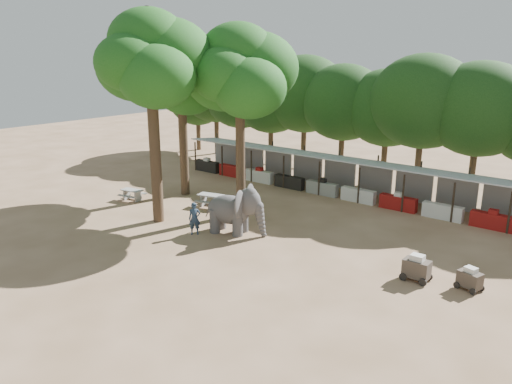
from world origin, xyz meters
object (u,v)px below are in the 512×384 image
Objects in this scene: elephant at (236,210)px; cart_front at (417,268)px; yard_tree_center at (151,61)px; picnic_table_far at (211,199)px; picnic_table_near at (132,193)px; yard_tree_back at (240,72)px; yard_tree_left at (181,75)px; cart_back at (470,279)px; handler at (195,219)px.

elephant reaches higher than cart_front.
yard_tree_center reaches higher than picnic_table_far.
picnic_table_near is 1.38× the size of cart_front.
yard_tree_left is at bearing 170.54° from yard_tree_back.
yard_tree_left reaches higher than picnic_table_near.
yard_tree_back is at bearing -8.45° from picnic_table_far.
cart_back is (2.09, 0.54, -0.09)m from cart_front.
picnic_table_near is at bearing 161.01° from elephant.
cart_back is (13.79, 2.56, -0.40)m from handler.
yard_tree_back is 11.30m from picnic_table_near.
picnic_table_far is at bearing -168.85° from cart_back.
yard_tree_center is at bearing -59.04° from yard_tree_left.
yard_tree_back reaches higher than handler.
yard_tree_center is at bearing 127.00° from handler.
elephant reaches higher than cart_back.
yard_tree_center is 6.14× the size of picnic_table_far.
yard_tree_left is at bearing 146.96° from picnic_table_far.
yard_tree_center reaches higher than cart_front.
handler is 1.45× the size of cart_front.
handler reaches higher than picnic_table_near.
yard_tree_left is 8.57m from picnic_table_far.
cart_front is 2.16m from cart_back.
handler reaches higher than cart_back.
yard_tree_left is 8.91× the size of cart_front.
picnic_table_far is (-2.37, -0.24, -8.00)m from yard_tree_back.
yard_tree_left is 9.23× the size of cart_back.
cart_back is (20.22, -2.86, -7.70)m from yard_tree_left.
picnic_table_near is 21.74m from cart_back.
cart_front reaches higher than picnic_table_far.
picnic_table_near is at bearing -170.49° from picnic_table_far.
yard_tree_center is at bearing -28.93° from picnic_table_near.
picnic_table_near is at bearing 161.65° from yard_tree_center.
picnic_table_far is 1.64× the size of cart_back.
elephant is 2.30m from handler.
handler reaches higher than picnic_table_far.
yard_tree_left is 11.14m from handler.
picnic_table_far is (5.15, 2.26, 0.05)m from picnic_table_near.
picnic_table_near is (-7.52, -2.50, -8.06)m from yard_tree_back.
elephant is 5.20m from picnic_table_far.
cart_front is (12.12, -2.40, -7.95)m from yard_tree_back.
yard_tree_left reaches higher than cart_back.
yard_tree_center reaches higher than yard_tree_back.
elephant is at bearing -158.59° from cart_back.
yard_tree_center is 9.47m from picnic_table_far.
handler reaches higher than cart_front.
picnic_table_near is at bearing -161.57° from cart_back.
picnic_table_near is 19.64m from cart_front.
yard_tree_center is at bearing -113.75° from picnic_table_far.
cart_front is at bearing -14.28° from elephant.
yard_tree_center is 7.05× the size of picnic_table_near.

